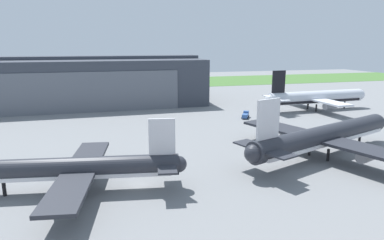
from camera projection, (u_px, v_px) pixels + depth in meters
The scene contains 7 objects.
ground_plane at pixel (139, 186), 55.38m from camera, with size 440.00×440.00×0.00m, color slate.
grass_field_strip at pixel (108, 84), 199.14m from camera, with size 440.00×56.00×0.08m, color #446F33.
maintenance_hangar at pixel (68, 82), 129.94m from camera, with size 102.34×39.29×18.52m.
airliner_far_right at pixel (317, 98), 118.89m from camera, with size 40.93×31.13×14.37m.
airliner_near_right at pixel (325, 136), 69.19m from camera, with size 42.23×39.09×13.72m.
airliner_near_left at pixel (76, 169), 52.27m from camera, with size 34.61×29.74×11.62m.
pushback_tractor at pixel (246, 115), 106.83m from camera, with size 3.85×4.86×2.00m.
Camera 1 is at (-5.35, -52.10, 22.80)m, focal length 31.49 mm.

